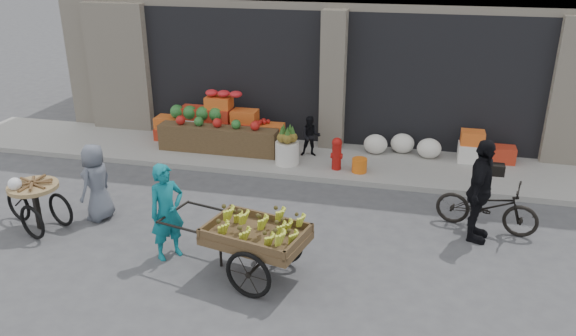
% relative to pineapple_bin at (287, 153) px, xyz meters
% --- Properties ---
extents(ground, '(80.00, 80.00, 0.00)m').
position_rel_pineapple_bin_xyz_m(ground, '(0.75, -3.60, -0.37)').
color(ground, '#424244').
rests_on(ground, ground).
extents(sidewalk, '(18.00, 2.20, 0.12)m').
position_rel_pineapple_bin_xyz_m(sidewalk, '(0.75, 0.50, -0.31)').
color(sidewalk, gray).
rests_on(sidewalk, ground).
extents(fruit_display, '(3.10, 1.12, 1.24)m').
position_rel_pineapple_bin_xyz_m(fruit_display, '(-1.73, 0.78, 0.30)').
color(fruit_display, '#B32E18').
rests_on(fruit_display, sidewalk).
extents(pineapple_bin, '(0.52, 0.52, 0.50)m').
position_rel_pineapple_bin_xyz_m(pineapple_bin, '(0.00, 0.00, 0.00)').
color(pineapple_bin, silver).
rests_on(pineapple_bin, sidewalk).
extents(fire_hydrant, '(0.22, 0.22, 0.71)m').
position_rel_pineapple_bin_xyz_m(fire_hydrant, '(1.10, -0.05, 0.13)').
color(fire_hydrant, '#A5140F').
rests_on(fire_hydrant, sidewalk).
extents(orange_bucket, '(0.32, 0.32, 0.30)m').
position_rel_pineapple_bin_xyz_m(orange_bucket, '(1.60, -0.10, -0.10)').
color(orange_bucket, orange).
rests_on(orange_bucket, sidewalk).
extents(right_bay_goods, '(3.35, 0.60, 0.70)m').
position_rel_pineapple_bin_xyz_m(right_bay_goods, '(3.36, 1.10, 0.04)').
color(right_bay_goods, silver).
rests_on(right_bay_goods, sidewalk).
extents(seated_person, '(0.51, 0.43, 0.93)m').
position_rel_pineapple_bin_xyz_m(seated_person, '(0.40, 0.60, 0.21)').
color(seated_person, black).
rests_on(seated_person, sidewalk).
extents(banana_cart, '(2.62, 1.51, 1.03)m').
position_rel_pineapple_bin_xyz_m(banana_cart, '(0.50, -4.23, 0.38)').
color(banana_cart, brown).
rests_on(banana_cart, ground).
extents(vendor_woman, '(0.65, 0.69, 1.58)m').
position_rel_pineapple_bin_xyz_m(vendor_woman, '(-0.96, -4.00, 0.42)').
color(vendor_woman, '#106E7B').
rests_on(vendor_woman, ground).
extents(tricycle_cart, '(1.45, 1.07, 0.95)m').
position_rel_pineapple_bin_xyz_m(tricycle_cart, '(-3.59, -3.68, 0.20)').
color(tricycle_cart, '#9E7F51').
rests_on(tricycle_cart, ground).
extents(vendor_grey, '(0.55, 0.75, 1.42)m').
position_rel_pineapple_bin_xyz_m(vendor_grey, '(-2.75, -3.09, 0.34)').
color(vendor_grey, slate).
rests_on(vendor_grey, ground).
extents(bicycle, '(1.81, 0.97, 0.90)m').
position_rel_pineapple_bin_xyz_m(bicycle, '(4.01, -1.89, 0.08)').
color(bicycle, black).
rests_on(bicycle, ground).
extents(cyclist, '(0.66, 1.11, 1.77)m').
position_rel_pineapple_bin_xyz_m(cyclist, '(3.81, -2.29, 0.52)').
color(cyclist, black).
rests_on(cyclist, ground).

